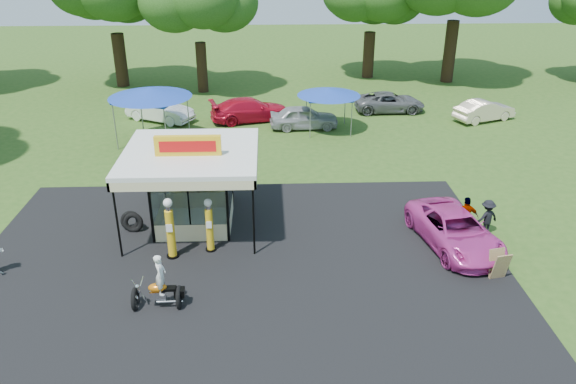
% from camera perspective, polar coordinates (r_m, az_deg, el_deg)
% --- Properties ---
extents(ground, '(120.00, 120.00, 0.00)m').
position_cam_1_polar(ground, '(19.95, -5.13, -10.05)').
color(ground, '#2B5019').
rests_on(ground, ground).
extents(asphalt_apron, '(20.00, 14.00, 0.04)m').
position_cam_1_polar(asphalt_apron, '(21.60, -4.90, -6.94)').
color(asphalt_apron, black).
rests_on(asphalt_apron, ground).
extents(gas_station_kiosk, '(5.40, 5.40, 4.18)m').
position_cam_1_polar(gas_station_kiosk, '(23.59, -9.62, 0.55)').
color(gas_station_kiosk, white).
rests_on(gas_station_kiosk, ground).
extents(gas_pump_left, '(0.47, 0.47, 2.51)m').
position_cam_1_polar(gas_pump_left, '(21.60, -11.86, -3.79)').
color(gas_pump_left, black).
rests_on(gas_pump_left, ground).
extents(gas_pump_right, '(0.42, 0.42, 2.26)m').
position_cam_1_polar(gas_pump_right, '(21.84, -7.98, -3.49)').
color(gas_pump_right, black).
rests_on(gas_pump_right, ground).
extents(motorcycle, '(1.74, 0.85, 2.06)m').
position_cam_1_polar(motorcycle, '(19.21, -12.91, -9.32)').
color(motorcycle, black).
rests_on(motorcycle, ground).
extents(spare_tires, '(1.01, 0.61, 0.87)m').
position_cam_1_polar(spare_tires, '(24.27, -15.58, -2.91)').
color(spare_tires, black).
rests_on(spare_tires, ground).
extents(a_frame_sign, '(0.66, 0.66, 1.10)m').
position_cam_1_polar(a_frame_sign, '(21.62, 20.63, -6.97)').
color(a_frame_sign, '#593819').
rests_on(a_frame_sign, ground).
extents(kiosk_car, '(2.82, 1.13, 0.96)m').
position_cam_1_polar(kiosk_car, '(26.11, -8.86, -0.03)').
color(kiosk_car, gold).
rests_on(kiosk_car, ground).
extents(pink_sedan, '(3.26, 5.43, 1.41)m').
position_cam_1_polar(pink_sedan, '(23.12, 16.60, -3.72)').
color(pink_sedan, '#D0389B').
rests_on(pink_sedan, ground).
extents(spectator_east_a, '(1.13, 0.85, 1.54)m').
position_cam_1_polar(spectator_east_a, '(24.36, 19.56, -2.45)').
color(spectator_east_a, black).
rests_on(spectator_east_a, ground).
extents(spectator_east_b, '(1.06, 0.48, 1.77)m').
position_cam_1_polar(spectator_east_b, '(23.85, 17.60, -2.46)').
color(spectator_east_b, gray).
rests_on(spectator_east_b, ground).
extents(bg_car_a, '(4.78, 3.50, 1.50)m').
position_cam_1_polar(bg_car_a, '(37.94, -12.89, 8.15)').
color(bg_car_a, white).
rests_on(bg_car_a, ground).
extents(bg_car_b, '(5.55, 3.40, 1.50)m').
position_cam_1_polar(bg_car_b, '(37.13, -3.86, 8.35)').
color(bg_car_b, red).
rests_on(bg_car_b, ground).
extents(bg_car_c, '(4.37, 1.97, 1.46)m').
position_cam_1_polar(bg_car_c, '(35.58, 1.63, 7.61)').
color(bg_car_c, '#A2A3A7').
rests_on(bg_car_c, ground).
extents(bg_car_d, '(4.81, 2.28, 1.33)m').
position_cam_1_polar(bg_car_d, '(39.66, 10.26, 8.98)').
color(bg_car_d, '#5C5C5F').
rests_on(bg_car_d, ground).
extents(bg_car_e, '(4.37, 2.89, 1.36)m').
position_cam_1_polar(bg_car_e, '(39.26, 19.32, 7.82)').
color(bg_car_e, beige).
rests_on(bg_car_e, ground).
extents(tent_west, '(4.75, 4.75, 3.32)m').
position_cam_1_polar(tent_west, '(33.34, -13.85, 9.75)').
color(tent_west, gray).
rests_on(tent_west, ground).
extents(tent_east, '(3.88, 3.88, 2.71)m').
position_cam_1_polar(tent_east, '(34.76, 4.17, 10.08)').
color(tent_east, gray).
rests_on(tent_east, ground).
extents(oak_far_c, '(9.01, 9.01, 10.62)m').
position_cam_1_polar(oak_far_c, '(43.51, -9.18, 18.66)').
color(oak_far_c, black).
rests_on(oak_far_c, ground).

